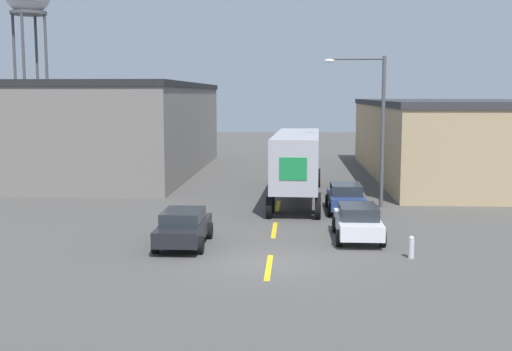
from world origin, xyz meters
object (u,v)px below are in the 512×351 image
street_lamp (375,119)px  fire_hydrant (411,247)px  parked_car_right_near (358,221)px  parked_car_right_mid (346,197)px  parked_car_left_near (184,227)px  semi_truck (298,159)px

street_lamp → fire_hydrant: street_lamp is taller
parked_car_right_near → parked_car_right_mid: same height
parked_car_right_mid → parked_car_left_near: (-6.99, -7.87, 0.00)m
street_lamp → fire_hydrant: bearing=-89.5°
parked_car_left_near → street_lamp: 13.21m
parked_car_right_near → parked_car_left_near: same height
semi_truck → street_lamp: street_lamp is taller
fire_hydrant → parked_car_left_near: bearing=170.5°
semi_truck → parked_car_left_near: size_ratio=3.31×
semi_truck → fire_hydrant: (4.09, -13.26, -1.91)m
parked_car_right_mid → parked_car_left_near: 10.52m
street_lamp → parked_car_left_near: bearing=-132.7°
parked_car_right_near → parked_car_left_near: (-6.99, -1.53, 0.00)m
parked_car_right_mid → street_lamp: size_ratio=0.53×
semi_truck → parked_car_right_mid: 4.90m
parked_car_right_near → street_lamp: street_lamp is taller
parked_car_left_near → parked_car_right_near: bearing=12.4°
parked_car_left_near → street_lamp: (8.55, 9.28, 3.91)m
semi_truck → fire_hydrant: semi_truck is taller
semi_truck → parked_car_right_near: 10.68m
parked_car_right_mid → parked_car_left_near: bearing=-131.6°
semi_truck → parked_car_right_mid: (2.44, -3.95, -1.56)m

